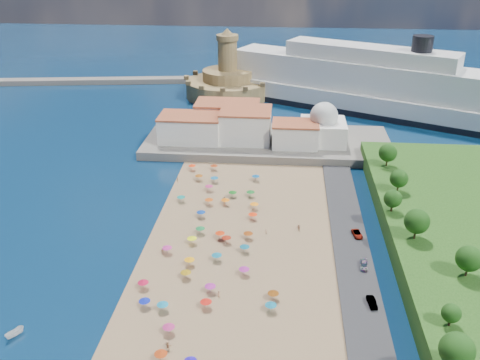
# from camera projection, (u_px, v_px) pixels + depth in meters

# --- Properties ---
(ground) EXTENTS (700.00, 700.00, 0.00)m
(ground) POSITION_uv_depth(u_px,v_px,m) (215.00, 250.00, 134.06)
(ground) COLOR #071938
(ground) RESTS_ON ground
(terrace) EXTENTS (90.00, 36.00, 3.00)m
(terrace) POSITION_uv_depth(u_px,v_px,m) (267.00, 142.00, 198.60)
(terrace) COLOR #59544C
(terrace) RESTS_ON ground
(jetty) EXTENTS (18.00, 70.00, 2.40)m
(jetty) POSITION_uv_depth(u_px,v_px,m) (220.00, 113.00, 232.12)
(jetty) COLOR #59544C
(jetty) RESTS_ON ground
(breakwater) EXTENTS (199.03, 34.77, 2.60)m
(breakwater) POSITION_uv_depth(u_px,v_px,m) (46.00, 82.00, 280.62)
(breakwater) COLOR #59544C
(breakwater) RESTS_ON ground
(waterfront_buildings) EXTENTS (57.00, 29.00, 11.00)m
(waterfront_buildings) POSITION_uv_depth(u_px,v_px,m) (233.00, 125.00, 197.54)
(waterfront_buildings) COLOR silver
(waterfront_buildings) RESTS_ON terrace
(domed_building) EXTENTS (16.00, 16.00, 15.00)m
(domed_building) POSITION_uv_depth(u_px,v_px,m) (323.00, 127.00, 192.04)
(domed_building) COLOR silver
(domed_building) RESTS_ON terrace
(fortress) EXTENTS (40.00, 40.00, 32.40)m
(fortress) POSITION_uv_depth(u_px,v_px,m) (228.00, 83.00, 256.93)
(fortress) COLOR #967A4B
(fortress) RESTS_ON ground
(cruise_ship) EXTENTS (153.07, 91.10, 34.74)m
(cruise_ship) POSITION_uv_depth(u_px,v_px,m) (367.00, 88.00, 234.91)
(cruise_ship) COLOR black
(cruise_ship) RESTS_ON ground
(beach_parasols) EXTENTS (32.93, 117.12, 2.20)m
(beach_parasols) POSITION_uv_depth(u_px,v_px,m) (207.00, 261.00, 125.72)
(beach_parasols) COLOR gray
(beach_parasols) RESTS_ON beach
(beachgoers) EXTENTS (39.90, 94.14, 1.88)m
(beachgoers) POSITION_uv_depth(u_px,v_px,m) (214.00, 253.00, 130.54)
(beachgoers) COLOR tan
(beachgoers) RESTS_ON beach
(parked_cars) EXTENTS (2.89, 52.88, 1.42)m
(parked_cars) POSITION_uv_depth(u_px,v_px,m) (367.00, 279.00, 120.38)
(parked_cars) COLOR gray
(parked_cars) RESTS_ON promenade
(hillside_trees) EXTENTS (16.63, 109.15, 7.67)m
(hillside_trees) POSITION_uv_depth(u_px,v_px,m) (422.00, 232.00, 121.91)
(hillside_trees) COLOR #382314
(hillside_trees) RESTS_ON hillside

